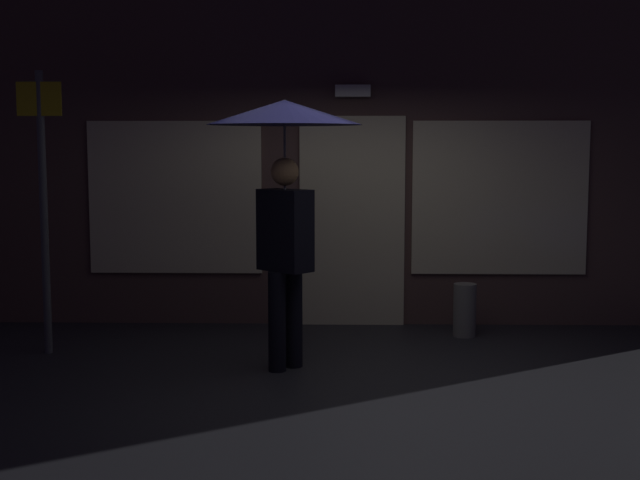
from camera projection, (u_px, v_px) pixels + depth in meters
ground_plane at (355, 381)px, 6.95m from camera, size 18.00×18.00×0.00m
building_facade at (352, 152)px, 9.07m from camera, size 8.65×0.48×3.69m
person_with_umbrella at (285, 151)px, 7.11m from camera, size 1.29×1.29×2.27m
street_sign_post at (43, 196)px, 7.70m from camera, size 0.40×0.07×2.56m
sidewalk_bollard at (465, 310)px, 8.53m from camera, size 0.23×0.23×0.53m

